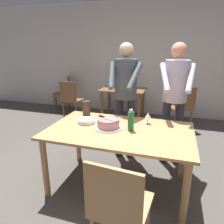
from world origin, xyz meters
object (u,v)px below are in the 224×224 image
(hurricane_lamp, at_px, (86,108))
(wine_glass_near, at_px, (148,116))
(background_table, at_px, (123,96))
(background_chair_1, at_px, (181,106))
(cake_on_platter, at_px, (108,124))
(cake_knife, at_px, (104,117))
(background_chair_0, at_px, (72,98))
(background_chair_2, at_px, (64,92))
(main_dining_table, at_px, (119,137))
(chair_near_side, at_px, (119,205))
(plate_stack, at_px, (86,121))
(water_bottle, at_px, (131,121))
(person_standing_beside, at_px, (175,92))
(person_cutting_cake, at_px, (125,90))

(hurricane_lamp, bearing_deg, wine_glass_near, -3.68)
(background_table, xyz_separation_m, background_chair_1, (1.28, -0.15, -0.09))
(cake_on_platter, height_order, cake_knife, cake_knife)
(background_chair_0, xyz_separation_m, background_chair_2, (-0.52, 0.56, 0.00))
(main_dining_table, xyz_separation_m, chair_near_side, (0.24, -0.87, -0.16))
(plate_stack, height_order, water_bottle, water_bottle)
(chair_near_side, relative_size, background_chair_1, 1.00)
(cake_knife, distance_m, wine_glass_near, 0.55)
(main_dining_table, xyz_separation_m, wine_glass_near, (0.29, 0.29, 0.20))
(plate_stack, bearing_deg, hurricane_lamp, 113.16)
(person_standing_beside, bearing_deg, cake_knife, -138.45)
(water_bottle, distance_m, background_table, 2.45)
(hurricane_lamp, distance_m, chair_near_side, 1.50)
(background_chair_0, distance_m, background_chair_2, 0.76)
(plate_stack, xyz_separation_m, background_chair_2, (-1.82, 2.61, -0.28))
(plate_stack, bearing_deg, main_dining_table, -11.16)
(main_dining_table, relative_size, background_chair_1, 1.84)
(cake_knife, distance_m, person_standing_beside, 1.07)
(background_chair_2, bearing_deg, background_chair_0, -47.53)
(background_table, bearing_deg, plate_stack, -87.59)
(plate_stack, height_order, background_table, plate_stack)
(cake_on_platter, relative_size, person_cutting_cake, 0.20)
(water_bottle, relative_size, hurricane_lamp, 1.19)
(person_cutting_cake, distance_m, background_chair_2, 3.00)
(chair_near_side, height_order, background_chair_1, same)
(cake_knife, distance_m, chair_near_side, 1.08)
(background_chair_1, bearing_deg, cake_on_platter, -111.65)
(background_table, relative_size, background_chair_2, 1.11)
(hurricane_lamp, xyz_separation_m, person_cutting_cake, (0.46, 0.36, 0.22))
(background_table, bearing_deg, person_cutting_cake, -74.90)
(cake_knife, relative_size, person_standing_beside, 0.15)
(person_standing_beside, relative_size, background_chair_2, 1.91)
(main_dining_table, relative_size, background_chair_0, 1.84)
(chair_near_side, bearing_deg, plate_stack, 125.67)
(main_dining_table, xyz_separation_m, background_table, (-0.55, 2.36, -0.07))
(chair_near_side, relative_size, background_table, 0.90)
(wine_glass_near, bearing_deg, background_chair_1, 76.88)
(cake_knife, xyz_separation_m, water_bottle, (0.33, -0.03, -0.00))
(background_table, bearing_deg, water_bottle, -73.82)
(plate_stack, xyz_separation_m, water_bottle, (0.58, -0.07, 0.09))
(background_chair_0, bearing_deg, person_standing_beside, -30.99)
(background_chair_0, relative_size, background_chair_2, 1.00)
(hurricane_lamp, bearing_deg, background_chair_1, 55.22)
(water_bottle, bearing_deg, person_cutting_cake, 108.71)
(cake_knife, xyz_separation_m, wine_glass_near, (0.49, 0.24, -0.01))
(main_dining_table, bearing_deg, cake_knife, 167.81)
(cake_on_platter, height_order, wine_glass_near, wine_glass_near)
(plate_stack, distance_m, hurricane_lamp, 0.29)
(hurricane_lamp, height_order, person_cutting_cake, person_cutting_cake)
(plate_stack, relative_size, wine_glass_near, 1.53)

